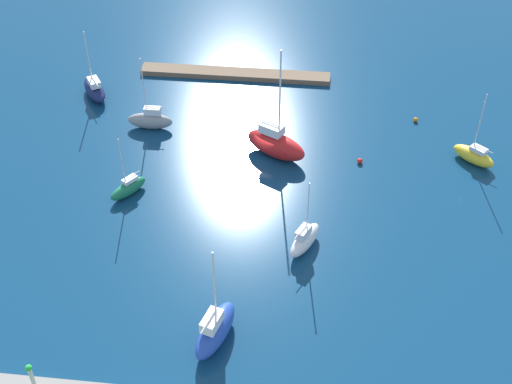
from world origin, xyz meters
The scene contains 12 objects.
water centered at (0.00, 0.00, 0.00)m, with size 160.00×160.00×0.00m, color navy.
pier_dock centered at (5.95, -18.09, 0.37)m, with size 27.03×2.60×0.74m, color brown.
harbor_beacon centered at (15.22, 35.98, 3.40)m, with size 0.56×0.56×3.73m.
sailboat_blue_far_north centered at (1.58, 28.14, 1.51)m, with size 4.06×7.02×10.96m.
sailboat_gray_mid_basin centered at (15.00, -4.09, 1.26)m, with size 5.80×1.69×10.04m.
sailboat_navy_lone_south centered at (24.25, -10.66, 1.19)m, with size 5.39×6.67×9.54m.
sailboat_white_east_end centered at (-5.76, 15.43, 1.20)m, with size 3.81×5.58×8.51m.
sailboat_yellow_along_channel centered at (-25.15, -1.33, 1.00)m, with size 5.34×4.84×9.43m.
sailboat_red_inner_mooring centered at (-1.39, -0.04, 1.77)m, with size 8.32×6.09×14.46m.
sailboat_green_lone_north centered at (14.53, 9.03, 0.94)m, with size 4.03×4.79×7.88m.
mooring_buoy_red centered at (-11.64, 0.37, 0.33)m, with size 0.65×0.65×0.65m, color red.
mooring_buoy_orange centered at (-18.92, -9.27, 0.30)m, with size 0.60×0.60×0.60m, color orange.
Camera 1 is at (-6.20, 65.62, 50.10)m, focal length 47.48 mm.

